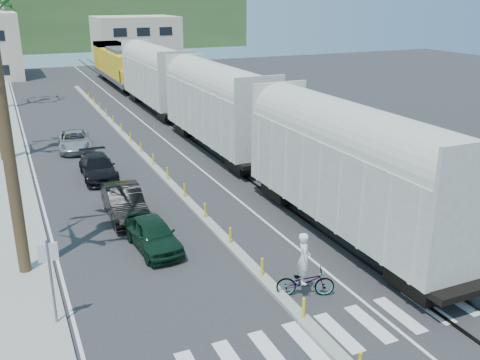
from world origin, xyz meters
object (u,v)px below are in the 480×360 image
Objects in this scene: street_sign at (50,271)px; car_second at (124,202)px; cyclist at (305,276)px; car_lead at (153,234)px.

street_sign is 0.65× the size of car_second.
street_sign is 8.40m from cyclist.
street_sign is at bearing -114.59° from car_second.
street_sign is 1.18× the size of cyclist.
cyclist is (4.18, -9.61, 0.00)m from car_second.
street_sign reaches higher than car_second.
cyclist reaches higher than car_lead.
street_sign is 8.98m from car_second.
cyclist is at bearing -64.57° from car_second.
cyclist is at bearing -11.41° from street_sign.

